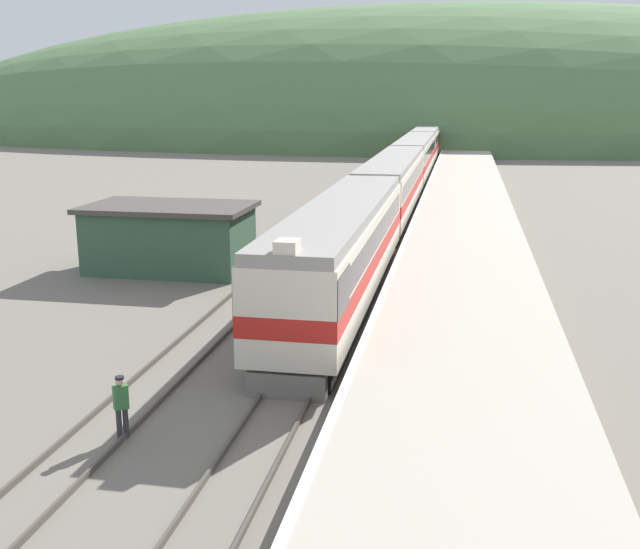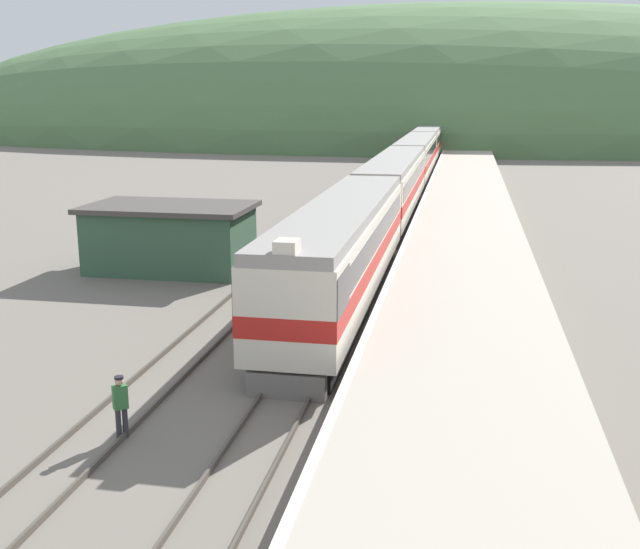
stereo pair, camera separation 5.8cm
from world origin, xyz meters
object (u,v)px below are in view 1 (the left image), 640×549
at_px(track_worker, 121,404).
at_px(carriage_third, 415,157).
at_px(express_train_lead_car, 341,251).
at_px(carriage_second, 393,185).
at_px(carriage_fourth, 427,142).

bearing_deg(track_worker, carriage_third, 86.59).
bearing_deg(express_train_lead_car, carriage_second, 90.00).
height_order(carriage_third, carriage_fourth, same).
bearing_deg(carriage_second, track_worker, -95.63).
xyz_separation_m(express_train_lead_car, carriage_fourth, (0.00, 69.00, -0.01)).
distance_m(carriage_second, track_worker, 35.77).
relative_size(carriage_third, track_worker, 13.36).
bearing_deg(express_train_lead_car, carriage_fourth, 90.00).
bearing_deg(track_worker, carriage_second, 84.37).
relative_size(carriage_second, carriage_fourth, 1.00).
distance_m(express_train_lead_car, carriage_second, 22.51).
bearing_deg(carriage_fourth, track_worker, -92.45).
distance_m(carriage_third, track_worker, 58.94).
xyz_separation_m(carriage_fourth, track_worker, (-3.51, -82.07, -1.36)).
height_order(carriage_third, track_worker, carriage_third).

